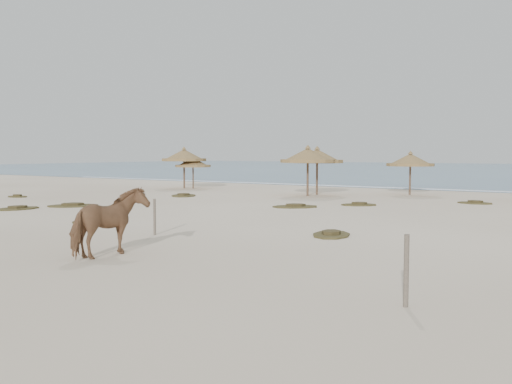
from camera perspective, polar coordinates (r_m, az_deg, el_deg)
ground at (r=19.85m, az=-9.50°, el=-3.66°), size 160.00×160.00×0.00m
foam_line at (r=42.65m, az=14.96°, el=0.34°), size 70.00×0.60×0.01m
palapa_0 at (r=41.40m, az=-6.32°, el=2.91°), size 3.38×3.38×2.39m
palapa_1 at (r=41.86m, az=-7.21°, el=3.61°), size 4.14×4.14×3.04m
palapa_2 at (r=34.23m, az=5.20°, el=3.59°), size 4.00×4.00×3.08m
palapa_3 at (r=35.33m, az=6.13°, el=3.52°), size 4.24×4.24×3.02m
palapa_4 at (r=36.26m, az=15.18°, el=3.05°), size 3.46×3.46×2.72m
horse at (r=14.80m, az=-14.47°, el=-2.96°), size 0.96×2.06×1.73m
fence_post_near at (r=18.38m, az=-10.11°, el=-2.46°), size 0.11×0.11×1.15m
fence_post_far at (r=10.06m, az=14.80°, el=-7.62°), size 0.11×0.11×1.24m
scrub_0 at (r=28.48m, az=-22.75°, el=-1.50°), size 1.53×2.17×0.16m
scrub_1 at (r=29.08m, az=-17.84°, el=-1.27°), size 2.76×2.86×0.16m
scrub_2 at (r=25.58m, az=-15.01°, el=-1.91°), size 1.65×2.17×0.16m
scrub_3 at (r=27.28m, az=3.95°, el=-1.42°), size 2.60×2.57×0.16m
scrub_4 at (r=18.12m, az=7.54°, el=-4.20°), size 1.65×2.06×0.16m
scrub_6 at (r=34.38m, az=-7.26°, el=-0.32°), size 2.43×2.65×0.16m
scrub_7 at (r=28.62m, az=10.27°, el=-1.22°), size 2.13×2.02×0.16m
scrub_8 at (r=36.14m, az=-22.76°, el=-0.40°), size 1.37×0.90×0.16m
scrub_9 at (r=21.71m, az=-15.63°, el=-2.96°), size 2.28×1.60×0.16m
scrub_10 at (r=31.22m, az=21.06°, el=-1.00°), size 1.80×1.21×0.16m
scrub_11 at (r=21.88m, az=-15.73°, el=-2.90°), size 2.36×1.70×0.16m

